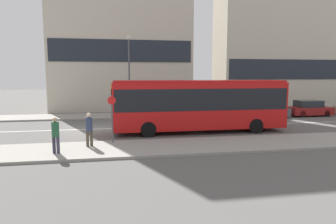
{
  "coord_description": "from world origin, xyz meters",
  "views": [
    {
      "loc": [
        1.23,
        -21.24,
        3.81
      ],
      "look_at": [
        4.65,
        -1.88,
        1.34
      ],
      "focal_mm": 32.0,
      "sensor_mm": 36.0,
      "label": 1
    }
  ],
  "objects_px": {
    "city_bus": "(199,102)",
    "pedestrian_down_pavement": "(89,127)",
    "pedestrian_near_stop": "(55,133)",
    "parked_car_0": "(264,110)",
    "street_lamp": "(129,68)",
    "parked_car_1": "(309,109)",
    "bus_stop_sign": "(112,115)"
  },
  "relations": [
    {
      "from": "city_bus",
      "to": "pedestrian_down_pavement",
      "type": "xyz_separation_m",
      "value": [
        -6.8,
        -3.51,
        -0.85
      ]
    },
    {
      "from": "pedestrian_near_stop",
      "to": "pedestrian_down_pavement",
      "type": "bearing_deg",
      "value": -125.33
    },
    {
      "from": "parked_car_0",
      "to": "street_lamp",
      "type": "relative_size",
      "value": 0.58
    },
    {
      "from": "parked_car_1",
      "to": "bus_stop_sign",
      "type": "distance_m",
      "value": 19.77
    },
    {
      "from": "city_bus",
      "to": "pedestrian_down_pavement",
      "type": "bearing_deg",
      "value": -151.79
    },
    {
      "from": "street_lamp",
      "to": "parked_car_0",
      "type": "bearing_deg",
      "value": -9.99
    },
    {
      "from": "parked_car_1",
      "to": "street_lamp",
      "type": "distance_m",
      "value": 16.9
    },
    {
      "from": "pedestrian_near_stop",
      "to": "bus_stop_sign",
      "type": "bearing_deg",
      "value": -128.04
    },
    {
      "from": "parked_car_1",
      "to": "bus_stop_sign",
      "type": "bearing_deg",
      "value": -154.48
    },
    {
      "from": "parked_car_0",
      "to": "bus_stop_sign",
      "type": "distance_m",
      "value": 15.67
    },
    {
      "from": "street_lamp",
      "to": "city_bus",
      "type": "bearing_deg",
      "value": -61.05
    },
    {
      "from": "parked_car_1",
      "to": "pedestrian_down_pavement",
      "type": "relative_size",
      "value": 2.28
    },
    {
      "from": "parked_car_1",
      "to": "pedestrian_near_stop",
      "type": "height_order",
      "value": "pedestrian_near_stop"
    },
    {
      "from": "pedestrian_near_stop",
      "to": "street_lamp",
      "type": "relative_size",
      "value": 0.24
    },
    {
      "from": "city_bus",
      "to": "bus_stop_sign",
      "type": "height_order",
      "value": "city_bus"
    },
    {
      "from": "pedestrian_near_stop",
      "to": "pedestrian_down_pavement",
      "type": "height_order",
      "value": "pedestrian_down_pavement"
    },
    {
      "from": "parked_car_0",
      "to": "street_lamp",
      "type": "height_order",
      "value": "street_lamp"
    },
    {
      "from": "parked_car_0",
      "to": "pedestrian_near_stop",
      "type": "relative_size",
      "value": 2.4
    },
    {
      "from": "parked_car_1",
      "to": "parked_car_0",
      "type": "bearing_deg",
      "value": -177.34
    },
    {
      "from": "city_bus",
      "to": "bus_stop_sign",
      "type": "relative_size",
      "value": 4.42
    },
    {
      "from": "pedestrian_down_pavement",
      "to": "bus_stop_sign",
      "type": "xyz_separation_m",
      "value": [
        1.16,
        0.73,
        0.52
      ]
    },
    {
      "from": "pedestrian_down_pavement",
      "to": "city_bus",
      "type": "bearing_deg",
      "value": 12.89
    },
    {
      "from": "bus_stop_sign",
      "to": "parked_car_0",
      "type": "bearing_deg",
      "value": 32.03
    },
    {
      "from": "pedestrian_near_stop",
      "to": "pedestrian_down_pavement",
      "type": "distance_m",
      "value": 1.83
    },
    {
      "from": "parked_car_0",
      "to": "bus_stop_sign",
      "type": "height_order",
      "value": "bus_stop_sign"
    },
    {
      "from": "city_bus",
      "to": "bus_stop_sign",
      "type": "bearing_deg",
      "value": -152.86
    },
    {
      "from": "city_bus",
      "to": "pedestrian_down_pavement",
      "type": "height_order",
      "value": "city_bus"
    },
    {
      "from": "city_bus",
      "to": "parked_car_0",
      "type": "bearing_deg",
      "value": 36.86
    },
    {
      "from": "parked_car_0",
      "to": "city_bus",
      "type": "bearing_deg",
      "value": -144.08
    },
    {
      "from": "pedestrian_down_pavement",
      "to": "parked_car_0",
      "type": "bearing_deg",
      "value": 17.66
    },
    {
      "from": "parked_car_1",
      "to": "bus_stop_sign",
      "type": "xyz_separation_m",
      "value": [
        -17.82,
        -8.51,
        0.97
      ]
    },
    {
      "from": "pedestrian_near_stop",
      "to": "bus_stop_sign",
      "type": "distance_m",
      "value": 3.24
    }
  ]
}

